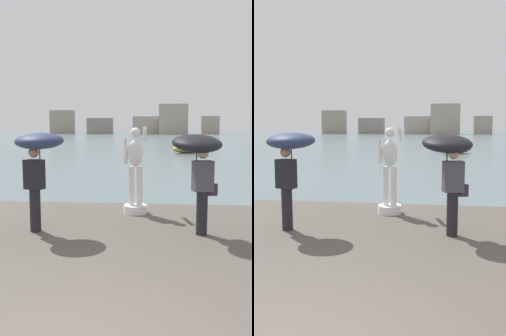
{
  "view_description": "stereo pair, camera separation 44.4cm",
  "coord_description": "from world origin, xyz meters",
  "views": [
    {
      "loc": [
        0.74,
        -2.78,
        2.54
      ],
      "look_at": [
        0.0,
        5.74,
        1.55
      ],
      "focal_mm": 38.26,
      "sensor_mm": 36.0,
      "label": 1
    },
    {
      "loc": [
        1.18,
        -2.73,
        2.54
      ],
      "look_at": [
        0.0,
        5.74,
        1.55
      ],
      "focal_mm": 38.26,
      "sensor_mm": 36.0,
      "label": 2
    }
  ],
  "objects": [
    {
      "name": "onlooker_left",
      "position": [
        -1.64,
        4.2,
        2.01
      ],
      "size": [
        1.22,
        1.23,
        2.04
      ],
      "color": "black",
      "rests_on": "pier"
    },
    {
      "name": "statue_white_figure",
      "position": [
        0.21,
        5.95,
        1.3
      ],
      "size": [
        0.58,
        0.85,
        2.15
      ],
      "color": "white",
      "rests_on": "pier"
    },
    {
      "name": "boat_mid",
      "position": [
        3.68,
        32.28,
        0.54
      ],
      "size": [
        3.69,
        3.06,
        1.45
      ],
      "color": "#B2993D",
      "rests_on": "ground"
    },
    {
      "name": "distant_skyline",
      "position": [
        4.34,
        121.72,
        4.46
      ],
      "size": [
        75.69,
        11.3,
        12.05
      ],
      "color": "gray",
      "rests_on": "ground"
    },
    {
      "name": "ground_plane",
      "position": [
        0.0,
        40.0,
        0.0
      ],
      "size": [
        400.0,
        400.0,
        0.0
      ],
      "primitive_type": "plane",
      "color": "slate"
    },
    {
      "name": "onlooker_right",
      "position": [
        1.55,
        4.26,
        1.98
      ],
      "size": [
        1.2,
        1.22,
        2.05
      ],
      "color": "black",
      "rests_on": "pier"
    },
    {
      "name": "pier",
      "position": [
        0.0,
        2.02,
        0.2
      ],
      "size": [
        7.71,
        10.04,
        0.4
      ],
      "primitive_type": "cube",
      "color": "#564F47",
      "rests_on": "ground"
    }
  ]
}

